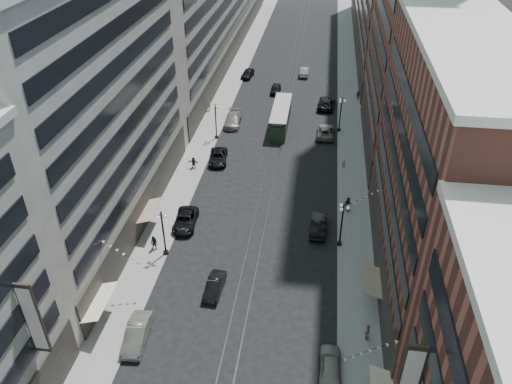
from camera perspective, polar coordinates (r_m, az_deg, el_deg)
The scene contains 32 objects.
ground at distance 79.60m, azimuth 2.77°, elevation 7.34°, with size 220.00×220.00×0.00m, color black.
sidewalk_west at distance 90.02m, azimuth -3.71°, elevation 10.59°, with size 4.00×180.00×0.15m, color gray.
sidewalk_east at distance 88.57m, azimuth 10.61°, elevation 9.68°, with size 4.00×180.00×0.15m, color gray.
rail_west at distance 88.69m, azimuth 2.94°, elevation 10.20°, with size 0.12×180.00×0.02m, color #2D2D33.
rail_east at distance 88.60m, azimuth 3.86°, elevation 10.15°, with size 0.12×180.00×0.02m, color #2D2D33.
building_west_mid at distance 54.06m, azimuth -18.21°, elevation 8.82°, with size 8.00×36.00×28.00m, color #ABA698.
building_east_mid at distance 46.84m, azimuth 20.39°, elevation 1.63°, with size 8.00×30.00×24.00m, color brown.
lamppost_sw_far at distance 52.83m, azimuth -10.55°, elevation -4.47°, with size 1.03×1.14×5.52m.
lamppost_sw_mid at distance 75.06m, azimuth -4.62°, elevation 8.19°, with size 1.03×1.14×5.52m.
lamppost_se_far at distance 53.88m, azimuth 9.77°, elevation -3.52°, with size 1.03×1.14×5.52m.
lamppost_se_mid at distance 78.12m, azimuth 9.64°, elevation 8.88°, with size 1.03×1.14×5.52m.
streetcar at distance 79.51m, azimuth 2.84°, elevation 8.50°, with size 2.59×11.70×3.24m.
car_1 at distance 46.37m, azimuth -13.47°, elevation -15.49°, with size 1.73×4.97×1.64m, color #66655B.
car_2 at distance 58.00m, azimuth -8.08°, elevation -3.23°, with size 2.42×5.24×1.46m, color black.
car_4 at distance 43.66m, azimuth 8.51°, elevation -18.99°, with size 1.79×4.44×1.51m, color gray.
car_5 at distance 49.53m, azimuth -4.76°, elevation -10.68°, with size 1.47×4.22×1.39m, color black.
pedestrian_2 at distance 54.88m, azimuth -11.55°, elevation -5.74°, with size 0.83×0.45×1.70m, color black.
pedestrian_4 at distance 46.07m, azimuth 12.62°, elevation -15.34°, with size 1.04×0.47×1.78m, color gray.
car_7 at distance 70.00m, azimuth -4.34°, elevation 4.01°, with size 2.37×5.14×1.43m, color black.
car_8 at distance 80.33m, azimuth -2.67°, elevation 8.27°, with size 2.38×5.86×1.70m, color slate.
car_9 at distance 99.56m, azimuth -0.97°, elevation 13.39°, with size 1.85×4.59×1.56m, color black.
car_10 at distance 56.98m, azimuth 7.14°, elevation -3.79°, with size 1.73×4.97×1.64m, color black.
car_11 at distance 77.41m, azimuth 7.97°, elevation 6.88°, with size 2.58×5.59×1.55m, color #656259.
car_12 at distance 87.69m, azimuth 7.89°, elevation 10.18°, with size 2.14×5.26×1.53m, color black.
car_13 at distance 92.42m, azimuth 2.26°, elevation 11.70°, with size 1.72×4.27×1.46m, color black.
car_14 at distance 100.98m, azimuth 5.54°, elevation 13.54°, with size 1.66×4.77×1.57m, color gray.
pedestrian_5 at distance 68.55m, azimuth -7.16°, elevation 3.37°, with size 1.48×0.43×1.60m, color black.
pedestrian_6 at distance 84.98m, azimuth -5.40°, elevation 9.79°, with size 1.07×0.49×1.83m, color beige.
pedestrian_7 at distance 60.54m, azimuth 10.45°, elevation -1.33°, with size 0.89×0.49×1.83m, color black.
pedestrian_8 at distance 68.79m, azimuth 9.97°, elevation 3.16°, with size 0.55×0.36×1.50m, color #9B9681.
pedestrian_9 at distance 90.86m, azimuth 11.59°, elevation 10.78°, with size 1.00×0.41×1.55m, color black.
car_extra_0 at distance 87.00m, azimuth 8.08°, elevation 9.97°, with size 2.56×5.55×1.54m, color black.
Camera 1 is at (5.90, -11.15, 35.19)m, focal length 35.00 mm.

